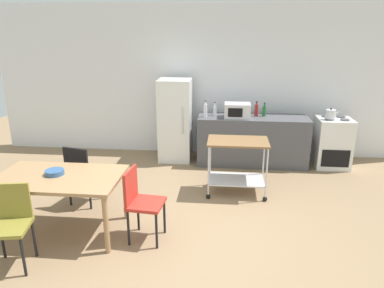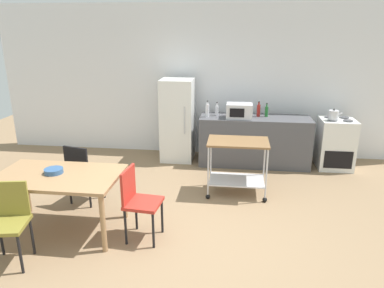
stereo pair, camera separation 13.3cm
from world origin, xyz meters
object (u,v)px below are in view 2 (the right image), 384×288
object	(u,v)px
dining_table	(58,181)
refrigerator	(178,120)
fruit_bowl	(54,171)
microwave	(239,111)
chair_red	(138,199)
chair_black	(82,170)
bottle_hot_sauce	(259,110)
bottle_sesame_oil	(266,111)
stove_oven	(335,143)
kettle	(333,115)
bottle_soda	(217,110)
chair_olive	(8,218)
bottle_olive_oil	(207,110)
kitchen_cart	(237,158)

from	to	relation	value
dining_table	refrigerator	size ratio (longest dim) A/B	0.97
refrigerator	fruit_bowl	distance (m)	2.92
microwave	chair_red	bearing A→B (deg)	-114.01
chair_red	chair_black	bearing A→B (deg)	57.91
bottle_hot_sauce	bottle_sesame_oil	size ratio (longest dim) A/B	1.10
stove_oven	kettle	bearing A→B (deg)	-140.33
chair_black	refrigerator	distance (m)	2.28
dining_table	bottle_soda	distance (m)	3.25
chair_olive	fruit_bowl	size ratio (longest dim) A/B	3.96
bottle_soda	bottle_hot_sauce	world-z (taller)	bottle_hot_sauce
chair_black	microwave	xyz separation A→B (m)	(2.20, 1.82, 0.51)
chair_olive	bottle_sesame_oil	xyz separation A→B (m)	(2.91, 3.39, 0.48)
bottle_soda	fruit_bowl	world-z (taller)	bottle_soda
chair_red	refrigerator	xyz separation A→B (m)	(0.01, 2.81, 0.26)
stove_oven	bottle_soda	distance (m)	2.22
chair_olive	kettle	size ratio (longest dim) A/B	3.71
bottle_hot_sauce	fruit_bowl	size ratio (longest dim) A/B	1.23
stove_oven	bottle_sesame_oil	xyz separation A→B (m)	(-1.25, 0.06, 0.55)
bottle_olive_oil	stove_oven	bearing A→B (deg)	2.43
chair_black	bottle_soda	size ratio (longest dim) A/B	3.62
kitchen_cart	bottle_soda	distance (m)	1.50
chair_black	stove_oven	bearing A→B (deg)	-140.13
chair_olive	stove_oven	distance (m)	5.33
kitchen_cart	chair_olive	bearing A→B (deg)	-140.28
chair_red	bottle_sesame_oil	world-z (taller)	bottle_sesame_oil
fruit_bowl	chair_olive	bearing A→B (deg)	-103.87
chair_olive	refrigerator	world-z (taller)	refrigerator
dining_table	bottle_olive_oil	distance (m)	3.05
chair_red	fruit_bowl	distance (m)	1.11
refrigerator	fruit_bowl	xyz separation A→B (m)	(-1.09, -2.71, 0.00)
kitchen_cart	bottle_sesame_oil	bearing A→B (deg)	70.22
chair_black	bottle_soda	bearing A→B (deg)	-118.41
chair_red	chair_black	distance (m)	1.31
bottle_sesame_oil	refrigerator	bearing A→B (deg)	179.15
dining_table	stove_oven	xyz separation A→B (m)	(3.92, 2.66, -0.22)
bottle_soda	bottle_hot_sauce	xyz separation A→B (m)	(0.76, 0.00, 0.02)
chair_red	microwave	xyz separation A→B (m)	(1.17, 2.62, 0.51)
bottle_soda	refrigerator	bearing A→B (deg)	177.18
dining_table	bottle_soda	bearing A→B (deg)	56.85
bottle_sesame_oil	chair_black	bearing A→B (deg)	-143.62
fruit_bowl	kitchen_cart	bearing A→B (deg)	30.04
bottle_soda	fruit_bowl	distance (m)	3.24
chair_olive	bottle_hot_sauce	size ratio (longest dim) A/B	3.22
chair_olive	fruit_bowl	world-z (taller)	chair_olive
microwave	refrigerator	bearing A→B (deg)	170.75
chair_olive	bottle_soda	distance (m)	3.96
refrigerator	microwave	world-z (taller)	refrigerator
dining_table	stove_oven	world-z (taller)	stove_oven
bottle_sesame_oil	fruit_bowl	world-z (taller)	bottle_sesame_oil
bottle_sesame_oil	bottle_hot_sauce	bearing A→B (deg)	-176.78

